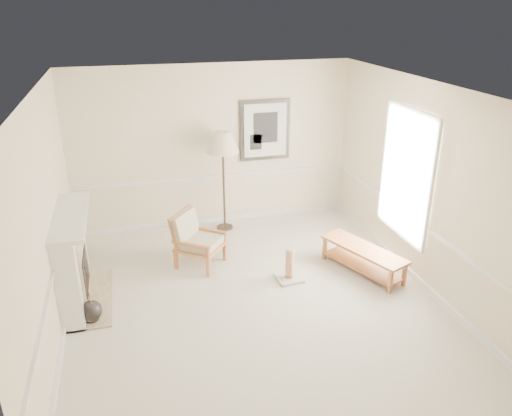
{
  "coord_description": "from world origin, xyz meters",
  "views": [
    {
      "loc": [
        -1.49,
        -5.74,
        3.91
      ],
      "look_at": [
        0.24,
        0.7,
        1.08
      ],
      "focal_mm": 35.0,
      "sensor_mm": 36.0,
      "label": 1
    }
  ],
  "objects_px": {
    "armchair": "(194,237)",
    "scratching_post": "(289,270)",
    "floor_vase": "(91,312)",
    "bench": "(363,256)",
    "floor_lamp": "(223,145)"
  },
  "relations": [
    {
      "from": "floor_vase",
      "to": "floor_lamp",
      "type": "bearing_deg",
      "value": 46.24
    },
    {
      "from": "bench",
      "to": "armchair",
      "type": "bearing_deg",
      "value": 159.18
    },
    {
      "from": "floor_vase",
      "to": "bench",
      "type": "bearing_deg",
      "value": 3.94
    },
    {
      "from": "floor_vase",
      "to": "floor_lamp",
      "type": "distance_m",
      "value": 3.56
    },
    {
      "from": "armchair",
      "to": "bench",
      "type": "relative_size",
      "value": 0.63
    },
    {
      "from": "floor_lamp",
      "to": "armchair",
      "type": "bearing_deg",
      "value": -121.67
    },
    {
      "from": "floor_vase",
      "to": "armchair",
      "type": "xyz_separation_m",
      "value": [
        1.54,
        1.2,
        0.31
      ]
    },
    {
      "from": "scratching_post",
      "to": "armchair",
      "type": "bearing_deg",
      "value": 145.74
    },
    {
      "from": "armchair",
      "to": "scratching_post",
      "type": "relative_size",
      "value": 1.78
    },
    {
      "from": "floor_vase",
      "to": "armchair",
      "type": "bearing_deg",
      "value": 37.88
    },
    {
      "from": "floor_vase",
      "to": "bench",
      "type": "xyz_separation_m",
      "value": [
        3.98,
        0.27,
        0.12
      ]
    },
    {
      "from": "armchair",
      "to": "floor_lamp",
      "type": "relative_size",
      "value": 0.52
    },
    {
      "from": "scratching_post",
      "to": "floor_vase",
      "type": "bearing_deg",
      "value": -173.28
    },
    {
      "from": "armchair",
      "to": "floor_lamp",
      "type": "height_order",
      "value": "floor_lamp"
    },
    {
      "from": "floor_vase",
      "to": "bench",
      "type": "height_order",
      "value": "floor_vase"
    }
  ]
}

